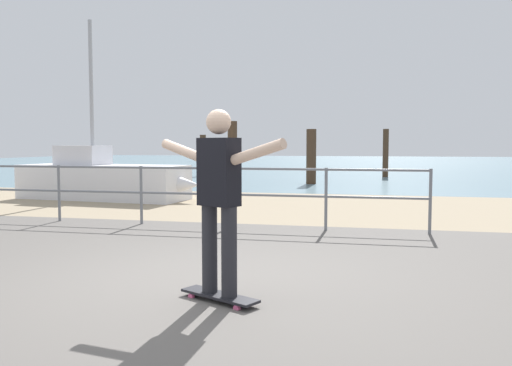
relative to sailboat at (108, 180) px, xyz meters
The scene contains 11 objects.
ground_plane 9.71m from the sailboat, 59.86° to the right, with size 24.00×10.00×0.04m, color #605B56.
beach_strip 4.91m from the sailboat, ahead, with size 24.00×6.00×0.04m, color tan.
sea_surface 28.04m from the sailboat, 80.00° to the left, with size 72.00×50.00×0.04m, color slate.
railing_fence 4.22m from the sailboat, 63.87° to the right, with size 11.44×0.05×1.05m.
sailboat is the anchor object (origin of this frame).
skateboard 9.60m from the sailboat, 56.04° to the right, with size 0.80×0.54×0.08m.
skateboarder 9.60m from the sailboat, 56.04° to the right, with size 1.33×0.74×1.65m.
groyne_post_0 10.33m from the sailboat, 94.83° to the left, with size 0.28×0.28×1.86m, color #422D1E.
groyne_post_1 5.87m from the sailboat, 72.09° to the left, with size 0.33×0.33×2.24m, color #422D1E.
groyne_post_2 7.88m from the sailboat, 55.46° to the left, with size 0.35×0.35×1.97m, color #422D1E.
groyne_post_3 13.28m from the sailboat, 57.53° to the left, with size 0.25×0.25×2.10m, color #422D1E.
Camera 1 is at (1.83, -5.05, 1.43)m, focal length 37.23 mm.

